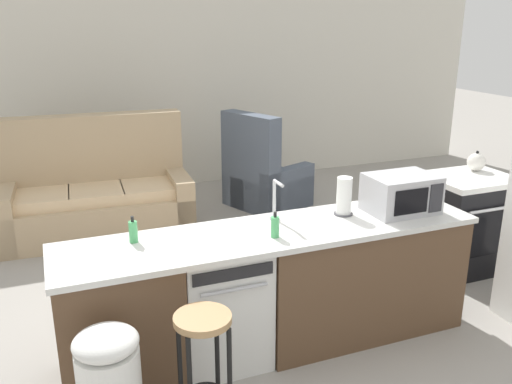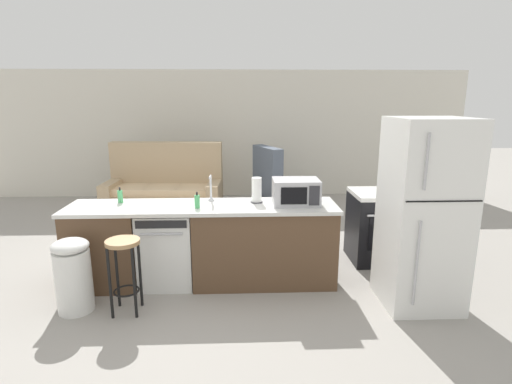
{
  "view_description": "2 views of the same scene",
  "coord_description": "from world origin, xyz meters",
  "px_view_note": "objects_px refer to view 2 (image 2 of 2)",
  "views": [
    {
      "loc": [
        -1.23,
        -3.13,
        2.27
      ],
      "look_at": [
        0.12,
        0.27,
        1.1
      ],
      "focal_mm": 38.0,
      "sensor_mm": 36.0,
      "label": 1
    },
    {
      "loc": [
        0.56,
        -4.21,
        2.04
      ],
      "look_at": [
        0.75,
        0.38,
        0.95
      ],
      "focal_mm": 28.0,
      "sensor_mm": 36.0,
      "label": 2
    }
  ],
  "objects_px": {
    "dish_soap_bottle": "(120,196)",
    "soap_bottle": "(197,201)",
    "trash_bin": "(73,274)",
    "stove_range": "(381,226)",
    "paper_towel_roll": "(257,190)",
    "microwave": "(296,192)",
    "kettle": "(394,183)",
    "bar_stool": "(124,260)",
    "dishwasher": "(168,247)",
    "couch": "(165,192)",
    "armchair": "(277,193)",
    "refrigerator": "(424,214)"
  },
  "relations": [
    {
      "from": "dishwasher",
      "to": "armchair",
      "type": "distance_m",
      "value": 3.22
    },
    {
      "from": "couch",
      "to": "armchair",
      "type": "relative_size",
      "value": 1.7
    },
    {
      "from": "dish_soap_bottle",
      "to": "soap_bottle",
      "type": "bearing_deg",
      "value": -16.45
    },
    {
      "from": "microwave",
      "to": "trash_bin",
      "type": "distance_m",
      "value": 2.4
    },
    {
      "from": "microwave",
      "to": "trash_bin",
      "type": "relative_size",
      "value": 0.68
    },
    {
      "from": "kettle",
      "to": "trash_bin",
      "type": "bearing_deg",
      "value": -160.56
    },
    {
      "from": "paper_towel_roll",
      "to": "microwave",
      "type": "bearing_deg",
      "value": -13.27
    },
    {
      "from": "paper_towel_roll",
      "to": "kettle",
      "type": "height_order",
      "value": "paper_towel_roll"
    },
    {
      "from": "couch",
      "to": "bar_stool",
      "type": "bearing_deg",
      "value": -86.18
    },
    {
      "from": "stove_range",
      "to": "couch",
      "type": "xyz_separation_m",
      "value": [
        -3.13,
        2.25,
        -0.06
      ]
    },
    {
      "from": "dishwasher",
      "to": "couch",
      "type": "relative_size",
      "value": 0.41
    },
    {
      "from": "kettle",
      "to": "soap_bottle",
      "type": "bearing_deg",
      "value": -161.86
    },
    {
      "from": "kettle",
      "to": "trash_bin",
      "type": "relative_size",
      "value": 0.28
    },
    {
      "from": "paper_towel_roll",
      "to": "dish_soap_bottle",
      "type": "distance_m",
      "value": 1.52
    },
    {
      "from": "bar_stool",
      "to": "couch",
      "type": "xyz_separation_m",
      "value": [
        -0.23,
        3.43,
        -0.14
      ]
    },
    {
      "from": "dishwasher",
      "to": "stove_range",
      "type": "relative_size",
      "value": 0.93
    },
    {
      "from": "microwave",
      "to": "trash_bin",
      "type": "bearing_deg",
      "value": -165.36
    },
    {
      "from": "refrigerator",
      "to": "paper_towel_roll",
      "type": "distance_m",
      "value": 1.73
    },
    {
      "from": "dishwasher",
      "to": "microwave",
      "type": "height_order",
      "value": "microwave"
    },
    {
      "from": "stove_range",
      "to": "armchair",
      "type": "bearing_deg",
      "value": 115.71
    },
    {
      "from": "refrigerator",
      "to": "bar_stool",
      "type": "distance_m",
      "value": 2.93
    },
    {
      "from": "refrigerator",
      "to": "bar_stool",
      "type": "relative_size",
      "value": 2.52
    },
    {
      "from": "microwave",
      "to": "kettle",
      "type": "relative_size",
      "value": 2.44
    },
    {
      "from": "stove_range",
      "to": "trash_bin",
      "type": "distance_m",
      "value": 3.59
    },
    {
      "from": "soap_bottle",
      "to": "bar_stool",
      "type": "relative_size",
      "value": 0.24
    },
    {
      "from": "trash_bin",
      "to": "couch",
      "type": "bearing_deg",
      "value": 85.24
    },
    {
      "from": "stove_range",
      "to": "dishwasher",
      "type": "bearing_deg",
      "value": -168.09
    },
    {
      "from": "dishwasher",
      "to": "dish_soap_bottle",
      "type": "relative_size",
      "value": 4.77
    },
    {
      "from": "paper_towel_roll",
      "to": "refrigerator",
      "type": "bearing_deg",
      "value": -22.0
    },
    {
      "from": "armchair",
      "to": "couch",
      "type": "bearing_deg",
      "value": -178.17
    },
    {
      "from": "dishwasher",
      "to": "dish_soap_bottle",
      "type": "xyz_separation_m",
      "value": [
        -0.52,
        0.15,
        0.55
      ]
    },
    {
      "from": "refrigerator",
      "to": "dishwasher",
      "type": "bearing_deg",
      "value": 168.07
    },
    {
      "from": "kettle",
      "to": "dishwasher",
      "type": "bearing_deg",
      "value": -166.22
    },
    {
      "from": "microwave",
      "to": "dish_soap_bottle",
      "type": "relative_size",
      "value": 2.84
    },
    {
      "from": "dishwasher",
      "to": "trash_bin",
      "type": "bearing_deg",
      "value": -144.17
    },
    {
      "from": "stove_range",
      "to": "couch",
      "type": "height_order",
      "value": "couch"
    },
    {
      "from": "bar_stool",
      "to": "paper_towel_roll",
      "type": "bearing_deg",
      "value": 29.42
    },
    {
      "from": "dish_soap_bottle",
      "to": "bar_stool",
      "type": "height_order",
      "value": "dish_soap_bottle"
    },
    {
      "from": "trash_bin",
      "to": "armchair",
      "type": "bearing_deg",
      "value": 56.32
    },
    {
      "from": "soap_bottle",
      "to": "trash_bin",
      "type": "relative_size",
      "value": 0.24
    },
    {
      "from": "paper_towel_roll",
      "to": "bar_stool",
      "type": "height_order",
      "value": "paper_towel_roll"
    },
    {
      "from": "paper_towel_roll",
      "to": "armchair",
      "type": "bearing_deg",
      "value": 79.9
    },
    {
      "from": "dishwasher",
      "to": "trash_bin",
      "type": "relative_size",
      "value": 1.14
    },
    {
      "from": "dish_soap_bottle",
      "to": "kettle",
      "type": "relative_size",
      "value": 0.86
    },
    {
      "from": "soap_bottle",
      "to": "dishwasher",
      "type": "bearing_deg",
      "value": 162.61
    },
    {
      "from": "stove_range",
      "to": "couch",
      "type": "relative_size",
      "value": 0.44
    },
    {
      "from": "microwave",
      "to": "paper_towel_roll",
      "type": "bearing_deg",
      "value": 166.73
    },
    {
      "from": "paper_towel_roll",
      "to": "bar_stool",
      "type": "bearing_deg",
      "value": -150.58
    },
    {
      "from": "paper_towel_roll",
      "to": "armchair",
      "type": "relative_size",
      "value": 0.24
    },
    {
      "from": "refrigerator",
      "to": "kettle",
      "type": "distance_m",
      "value": 1.24
    }
  ]
}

